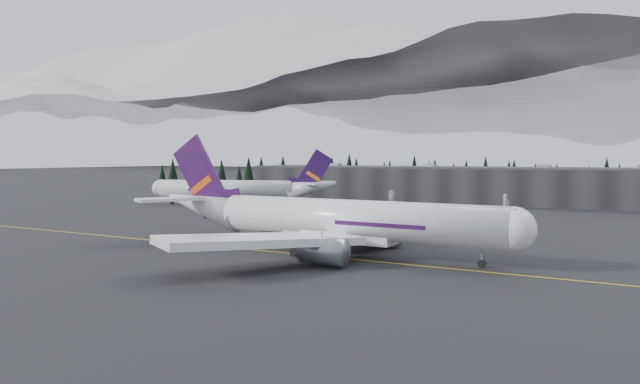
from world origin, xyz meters
The scene contains 9 objects.
ground centered at (0.00, 0.00, 0.00)m, with size 1400.00×1400.00×0.00m, color black.
taxiline centered at (0.00, -2.00, 0.01)m, with size 400.00×0.40×0.02m, color gold.
terminal centered at (0.00, 125.00, 6.30)m, with size 160.00×30.00×12.60m.
treeline centered at (0.00, 162.00, 7.50)m, with size 360.00×20.00×15.00m, color black.
mountain_ridge centered at (0.00, 1000.00, 0.00)m, with size 4400.00×900.00×420.00m, color white, non-canonical shape.
jet_main centered at (10.73, 1.46, 5.80)m, with size 69.95×64.57×20.56m.
jet_parked centered at (-58.11, 71.34, 5.31)m, with size 62.15×55.77×18.85m.
gse_vehicle_a centered at (-16.44, 102.49, 0.65)m, with size 2.14×4.65×1.29m, color silver.
gse_vehicle_b centered at (22.42, 100.56, 0.80)m, with size 1.89×4.70×1.60m, color silver.
Camera 1 is at (56.26, -83.07, 16.28)m, focal length 32.00 mm.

